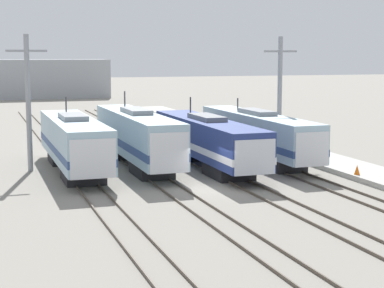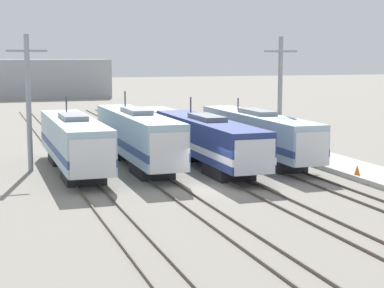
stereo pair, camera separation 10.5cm
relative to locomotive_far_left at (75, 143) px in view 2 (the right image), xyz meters
name	(u,v)px [view 2 (the right image)]	position (x,y,z in m)	size (l,w,h in m)	color
ground_plane	(212,189)	(7.35, -8.51, -2.15)	(400.00, 400.00, 0.00)	gray
rail_pair_far_left	(96,196)	(0.00, -8.51, -2.08)	(1.51, 120.00, 0.15)	#4C4238
rail_pair_center_left	(175,190)	(4.90, -8.51, -2.08)	(1.51, 120.00, 0.15)	#4C4238
rail_pair_center_right	(247,185)	(9.80, -8.51, -2.08)	(1.51, 120.00, 0.15)	#4C4238
rail_pair_far_right	(315,181)	(14.70, -8.51, -2.08)	(1.51, 120.00, 0.15)	#4C4238
locomotive_far_left	(75,143)	(0.00, 0.00, 0.00)	(3.09, 16.28, 5.21)	#232326
locomotive_center_left	(138,137)	(4.90, 0.90, 0.10)	(2.85, 17.67, 5.49)	#232326
locomotive_center_right	(209,141)	(9.80, -1.32, -0.11)	(3.03, 17.73, 5.05)	black
locomotive_far_right	(259,135)	(14.70, 0.54, -0.05)	(2.77, 18.13, 4.74)	#232326
catenary_tower_left	(28,101)	(-3.01, 1.58, 2.98)	(2.88, 0.37, 9.88)	gray
catenary_tower_right	(280,95)	(17.00, 1.58, 2.98)	(2.88, 0.37, 9.88)	gray
platform	(374,175)	(19.30, -8.51, -1.97)	(4.00, 120.00, 0.36)	#A8A59E
traffic_cone	(357,170)	(17.72, -8.88, -1.46)	(0.40, 0.40, 0.66)	orange
depot_building	(43,79)	(5.89, 83.34, 1.59)	(25.44, 9.46, 7.49)	#9EA3A8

